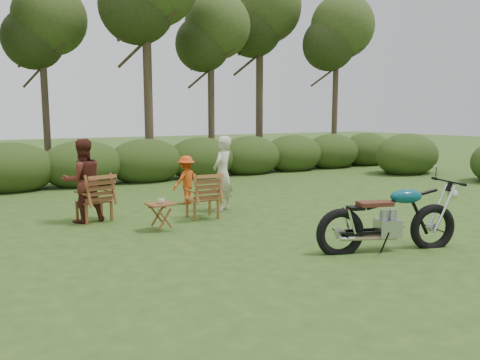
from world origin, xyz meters
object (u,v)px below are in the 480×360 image
lawn_chair_left (95,221)px  child (187,204)px  motorcycle (387,250)px  side_table (161,217)px  adult_a (223,211)px  cup (161,201)px  adult_b (85,222)px  lawn_chair_right (203,218)px

lawn_chair_left → child: bearing=-174.2°
motorcycle → side_table: motorcycle is taller
motorcycle → adult_a: size_ratio=1.34×
cup → child: bearing=55.7°
adult_b → cup: bearing=122.8°
lawn_chair_left → cup: bearing=110.2°
motorcycle → adult_a: 4.13m
lawn_chair_left → side_table: side_table is taller
motorcycle → lawn_chair_left: bearing=146.0°
adult_b → motorcycle: bearing=125.6°
adult_a → adult_b: bearing=-45.6°
motorcycle → adult_b: adult_b is taller
child → lawn_chair_left: bearing=-0.2°
cup → adult_b: (-1.08, 1.48, -0.56)m
adult_a → child: 1.25m
motorcycle → cup: 4.07m
side_table → cup: 0.30m
lawn_chair_right → side_table: bearing=30.9°
motorcycle → child: (-1.12, 5.26, 0.00)m
cup → adult_a: 2.16m
adult_a → child: adult_a is taller
lawn_chair_right → lawn_chair_left: bearing=-19.0°
lawn_chair_right → side_table: size_ratio=1.86×
motorcycle → lawn_chair_right: size_ratio=2.36×
lawn_chair_right → lawn_chair_left: size_ratio=0.99×
motorcycle → cup: motorcycle is taller
lawn_chair_left → adult_b: (-0.19, 0.04, 0.00)m
lawn_chair_right → child: child is taller
side_table → motorcycle: bearing=-49.5°
adult_b → side_table: bearing=122.5°
lawn_chair_left → adult_b: 0.20m
adult_a → side_table: bearing=-8.1°
side_table → cup: cup is taller
adult_b → child: adult_b is taller
side_table → adult_b: adult_b is taller
adult_a → adult_b: 2.97m
motorcycle → adult_a: bearing=118.9°
child → adult_b: bearing=-2.2°
cup → side_table: bearing=-176.2°
side_table → child: 2.67m
lawn_chair_left → side_table: size_ratio=1.89×
lawn_chair_left → adult_a: 2.77m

